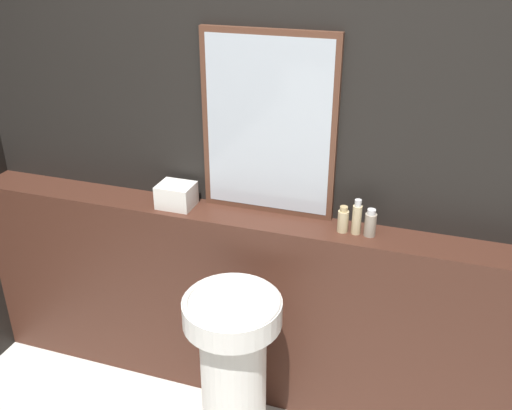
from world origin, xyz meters
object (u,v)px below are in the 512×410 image
(lotion_bottle, at_px, (370,223))
(pedestal_sink, at_px, (234,369))
(shampoo_bottle, at_px, (343,220))
(towel_stack, at_px, (176,195))
(conditioner_bottle, at_px, (357,218))
(mirror, at_px, (268,126))

(lotion_bottle, bearing_deg, pedestal_sink, -138.93)
(shampoo_bottle, relative_size, lotion_bottle, 0.96)
(lotion_bottle, bearing_deg, towel_stack, 180.00)
(towel_stack, distance_m, conditioner_bottle, 0.83)
(mirror, relative_size, shampoo_bottle, 6.92)
(pedestal_sink, xyz_separation_m, conditioner_bottle, (0.41, 0.41, 0.59))
(towel_stack, xyz_separation_m, lotion_bottle, (0.89, 0.00, 0.00))
(mirror, height_order, lotion_bottle, mirror)
(pedestal_sink, distance_m, conditioner_bottle, 0.82)
(pedestal_sink, bearing_deg, shampoo_bottle, 49.12)
(conditioner_bottle, bearing_deg, mirror, 168.35)
(conditioner_bottle, distance_m, lotion_bottle, 0.06)
(mirror, distance_m, towel_stack, 0.55)
(pedestal_sink, bearing_deg, conditioner_bottle, 44.85)
(mirror, bearing_deg, lotion_bottle, -10.27)
(towel_stack, height_order, shampoo_bottle, shampoo_bottle)
(towel_stack, bearing_deg, conditioner_bottle, -0.00)
(conditioner_bottle, bearing_deg, pedestal_sink, -135.15)
(mirror, xyz_separation_m, lotion_bottle, (0.48, -0.09, -0.35))
(conditioner_bottle, bearing_deg, towel_stack, 180.00)
(pedestal_sink, relative_size, towel_stack, 5.15)
(mirror, xyz_separation_m, towel_stack, (-0.41, -0.09, -0.35))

